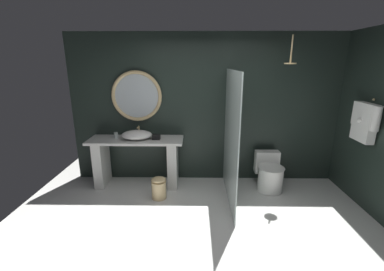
% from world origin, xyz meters
% --- Properties ---
extents(ground_plane, '(5.76, 5.76, 0.00)m').
position_xyz_m(ground_plane, '(0.00, 0.00, 0.00)').
color(ground_plane, silver).
extents(back_wall_panel, '(4.80, 0.10, 2.60)m').
position_xyz_m(back_wall_panel, '(0.00, 1.90, 1.30)').
color(back_wall_panel, '#1E2823').
rests_on(back_wall_panel, ground_plane).
extents(vanity_counter, '(1.61, 0.54, 0.85)m').
position_xyz_m(vanity_counter, '(-1.23, 1.56, 0.51)').
color(vanity_counter, silver).
rests_on(vanity_counter, ground_plane).
extents(vessel_sink, '(0.52, 0.42, 0.18)m').
position_xyz_m(vessel_sink, '(-1.21, 1.56, 0.92)').
color(vessel_sink, white).
rests_on(vessel_sink, vanity_counter).
extents(tumbler_cup, '(0.07, 0.07, 0.10)m').
position_xyz_m(tumbler_cup, '(-1.58, 1.61, 0.90)').
color(tumbler_cup, silver).
rests_on(tumbler_cup, vanity_counter).
extents(tissue_box, '(0.13, 0.11, 0.08)m').
position_xyz_m(tissue_box, '(-0.87, 1.55, 0.89)').
color(tissue_box, black).
rests_on(tissue_box, vanity_counter).
extents(round_wall_mirror, '(0.87, 0.06, 0.87)m').
position_xyz_m(round_wall_mirror, '(-1.23, 1.81, 1.55)').
color(round_wall_mirror, '#D6B77F').
extents(shower_glass_panel, '(0.02, 1.51, 2.01)m').
position_xyz_m(shower_glass_panel, '(0.32, 1.10, 1.00)').
color(shower_glass_panel, silver).
rests_on(shower_glass_panel, ground_plane).
extents(rain_shower_head, '(0.18, 0.18, 0.42)m').
position_xyz_m(rain_shower_head, '(1.21, 1.38, 2.15)').
color(rain_shower_head, '#D6B77F').
extents(hanging_bathrobe, '(0.20, 0.55, 0.62)m').
position_xyz_m(hanging_bathrobe, '(2.21, 0.99, 1.31)').
color(hanging_bathrobe, '#D6B77F').
extents(toilet, '(0.44, 0.62, 0.61)m').
position_xyz_m(toilet, '(1.06, 1.45, 0.27)').
color(toilet, white).
rests_on(toilet, ground_plane).
extents(waste_bin, '(0.23, 0.23, 0.36)m').
position_xyz_m(waste_bin, '(-0.79, 1.08, 0.18)').
color(waste_bin, '#D6B77F').
rests_on(waste_bin, ground_plane).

